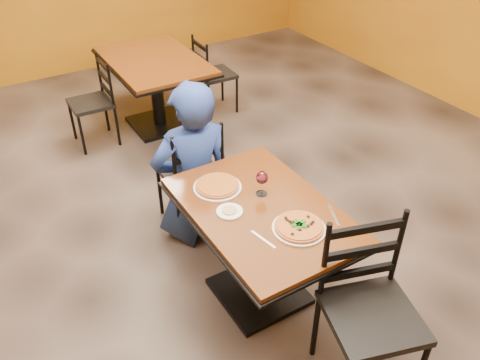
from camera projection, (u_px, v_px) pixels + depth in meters
floor at (223, 250)px, 3.78m from camera, size 7.00×8.00×0.01m
table_main at (261, 232)px, 3.11m from camera, size 0.83×1.23×0.75m
table_second at (155, 76)px, 5.07m from camera, size 0.90×1.33×0.75m
chair_main_near at (372, 318)px, 2.61m from camera, size 0.59×0.59×1.04m
chair_main_far at (189, 172)px, 3.82m from camera, size 0.43×0.43×0.93m
chair_second_left at (91, 104)px, 4.85m from camera, size 0.40×0.40×0.87m
chair_second_right at (215, 75)px, 5.44m from camera, size 0.40×0.40×0.85m
diner at (193, 162)px, 3.61m from camera, size 0.69×0.51×1.28m
plate_main at (299, 228)px, 2.83m from camera, size 0.31×0.31×0.01m
pizza_main at (299, 226)px, 2.82m from camera, size 0.28×0.28×0.02m
plate_far at (217, 187)px, 3.16m from camera, size 0.31×0.31×0.01m
pizza_far at (217, 185)px, 3.15m from camera, size 0.28×0.28×0.02m
side_plate at (230, 211)px, 2.96m from camera, size 0.16×0.16×0.01m
dip at (230, 210)px, 2.96m from camera, size 0.09×0.09×0.01m
wine_glass at (262, 182)px, 3.06m from camera, size 0.08×0.08×0.18m
fork at (263, 239)px, 2.76m from camera, size 0.05×0.19×0.00m
knife at (334, 214)px, 2.94m from camera, size 0.10×0.20×0.00m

